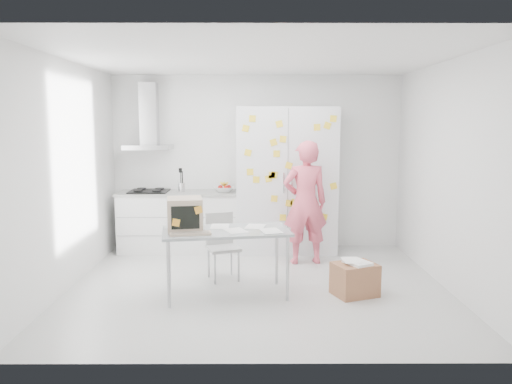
{
  "coord_description": "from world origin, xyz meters",
  "views": [
    {
      "loc": [
        -0.04,
        -5.86,
        1.95
      ],
      "look_at": [
        -0.02,
        0.69,
        1.06
      ],
      "focal_mm": 35.0,
      "sensor_mm": 36.0,
      "label": 1
    }
  ],
  "objects_px": {
    "person": "(305,203)",
    "desk": "(200,222)",
    "chair": "(222,242)",
    "cardboard_box": "(355,279)"
  },
  "relations": [
    {
      "from": "person",
      "to": "desk",
      "type": "relative_size",
      "value": 1.14
    },
    {
      "from": "cardboard_box",
      "to": "person",
      "type": "bearing_deg",
      "value": 108.02
    },
    {
      "from": "person",
      "to": "chair",
      "type": "distance_m",
      "value": 1.38
    },
    {
      "from": "chair",
      "to": "cardboard_box",
      "type": "relative_size",
      "value": 1.47
    },
    {
      "from": "chair",
      "to": "cardboard_box",
      "type": "bearing_deg",
      "value": -42.56
    },
    {
      "from": "chair",
      "to": "person",
      "type": "bearing_deg",
      "value": 11.98
    },
    {
      "from": "person",
      "to": "chair",
      "type": "bearing_deg",
      "value": 23.38
    },
    {
      "from": "person",
      "to": "cardboard_box",
      "type": "distance_m",
      "value": 1.57
    },
    {
      "from": "person",
      "to": "cardboard_box",
      "type": "xyz_separation_m",
      "value": [
        0.44,
        -1.35,
        -0.67
      ]
    },
    {
      "from": "desk",
      "to": "chair",
      "type": "xyz_separation_m",
      "value": [
        0.2,
        0.66,
        -0.39
      ]
    }
  ]
}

